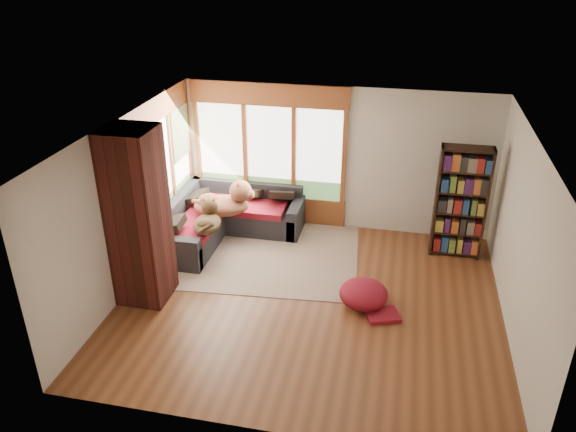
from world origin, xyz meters
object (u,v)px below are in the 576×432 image
at_px(brick_chimney, 138,218).
at_px(dog_brindle, 208,217).
at_px(dog_tan, 226,198).
at_px(area_rug, 259,253).
at_px(pouf, 364,293).
at_px(bookshelf, 461,203).
at_px(sectional_sofa, 219,219).

relative_size(brick_chimney, dog_brindle, 3.35).
height_order(brick_chimney, dog_tan, brick_chimney).
bearing_deg(area_rug, dog_brindle, -162.68).
relative_size(area_rug, dog_tan, 3.07).
height_order(pouf, dog_tan, dog_tan).
xyz_separation_m(dog_tan, dog_brindle, (-0.13, -0.58, -0.08)).
distance_m(area_rug, pouf, 2.19).
relative_size(pouf, dog_brindle, 0.91).
bearing_deg(bookshelf, sectional_sofa, -177.70).
height_order(area_rug, bookshelf, bookshelf).
bearing_deg(brick_chimney, area_rug, 49.66).
relative_size(dog_tan, dog_brindle, 1.40).
distance_m(brick_chimney, bookshelf, 5.06).
relative_size(brick_chimney, bookshelf, 1.36).
xyz_separation_m(sectional_sofa, area_rug, (0.86, -0.51, -0.30)).
bearing_deg(dog_brindle, pouf, -117.49).
bearing_deg(pouf, sectional_sofa, 149.16).
bearing_deg(dog_tan, sectional_sofa, 128.46).
bearing_deg(sectional_sofa, brick_chimney, -106.24).
xyz_separation_m(brick_chimney, pouf, (3.18, 0.42, -1.10)).
bearing_deg(brick_chimney, dog_tan, 70.70).
bearing_deg(brick_chimney, dog_brindle, 67.78).
bearing_deg(sectional_sofa, pouf, -34.79).
xyz_separation_m(pouf, dog_brindle, (-2.65, 0.88, 0.53)).
bearing_deg(dog_brindle, area_rug, -81.79).
distance_m(brick_chimney, area_rug, 2.40).
bearing_deg(area_rug, bookshelf, 11.76).
relative_size(area_rug, pouf, 4.73).
xyz_separation_m(pouf, dog_tan, (-2.52, 1.46, 0.61)).
bearing_deg(brick_chimney, bookshelf, 25.98).
height_order(area_rug, dog_brindle, dog_brindle).
relative_size(brick_chimney, sectional_sofa, 1.18).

